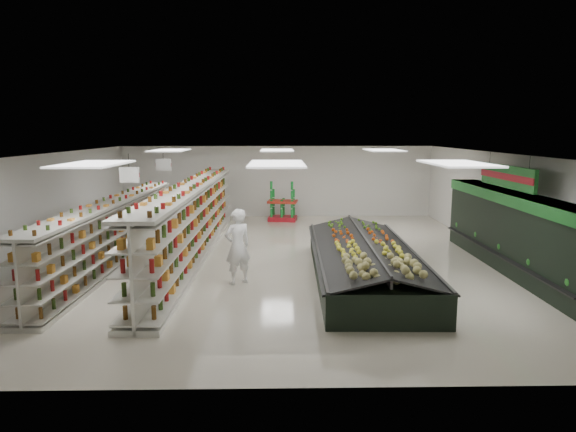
{
  "coord_description": "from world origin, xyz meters",
  "views": [
    {
      "loc": [
        0.02,
        -15.27,
        3.87
      ],
      "look_at": [
        0.34,
        0.7,
        1.22
      ],
      "focal_mm": 32.0,
      "sensor_mm": 36.0,
      "label": 1
    }
  ],
  "objects_px": {
    "shopper_background": "(165,211)",
    "produce_island": "(364,260)",
    "gondola_left": "(114,235)",
    "shopper_main": "(238,247)",
    "soda_endcap": "(283,203)",
    "gondola_center": "(192,224)"
  },
  "relations": [
    {
      "from": "gondola_center",
      "to": "produce_island",
      "type": "bearing_deg",
      "value": -26.7
    },
    {
      "from": "gondola_center",
      "to": "shopper_background",
      "type": "relative_size",
      "value": 7.25
    },
    {
      "from": "gondola_center",
      "to": "shopper_background",
      "type": "distance_m",
      "value": 3.73
    },
    {
      "from": "gondola_center",
      "to": "produce_island",
      "type": "height_order",
      "value": "gondola_center"
    },
    {
      "from": "gondola_left",
      "to": "produce_island",
      "type": "xyz_separation_m",
      "value": [
        7.11,
        -1.71,
        -0.35
      ]
    },
    {
      "from": "gondola_left",
      "to": "soda_endcap",
      "type": "relative_size",
      "value": 6.75
    },
    {
      "from": "shopper_main",
      "to": "shopper_background",
      "type": "bearing_deg",
      "value": -95.13
    },
    {
      "from": "shopper_main",
      "to": "produce_island",
      "type": "bearing_deg",
      "value": 155.4
    },
    {
      "from": "gondola_left",
      "to": "shopper_main",
      "type": "xyz_separation_m",
      "value": [
        3.8,
        -2.13,
        0.12
      ]
    },
    {
      "from": "gondola_center",
      "to": "shopper_main",
      "type": "bearing_deg",
      "value": -60.62
    },
    {
      "from": "produce_island",
      "to": "shopper_background",
      "type": "distance_m",
      "value": 8.82
    },
    {
      "from": "gondola_left",
      "to": "shopper_main",
      "type": "relative_size",
      "value": 5.53
    },
    {
      "from": "shopper_background",
      "to": "shopper_main",
      "type": "bearing_deg",
      "value": -145.7
    },
    {
      "from": "gondola_left",
      "to": "gondola_center",
      "type": "relative_size",
      "value": 0.83
    },
    {
      "from": "gondola_left",
      "to": "shopper_main",
      "type": "bearing_deg",
      "value": -27.74
    },
    {
      "from": "produce_island",
      "to": "soda_endcap",
      "type": "relative_size",
      "value": 4.7
    },
    {
      "from": "gondola_left",
      "to": "shopper_main",
      "type": "height_order",
      "value": "shopper_main"
    },
    {
      "from": "gondola_center",
      "to": "shopper_main",
      "type": "height_order",
      "value": "gondola_center"
    },
    {
      "from": "gondola_left",
      "to": "produce_island",
      "type": "distance_m",
      "value": 7.32
    },
    {
      "from": "gondola_center",
      "to": "shopper_background",
      "type": "bearing_deg",
      "value": 115.57
    },
    {
      "from": "gondola_center",
      "to": "produce_island",
      "type": "distance_m",
      "value": 5.59
    },
    {
      "from": "shopper_background",
      "to": "produce_island",
      "type": "bearing_deg",
      "value": -124.8
    }
  ]
}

